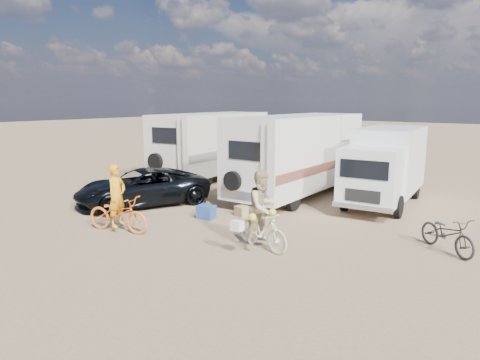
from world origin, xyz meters
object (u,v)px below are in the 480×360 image
Objects in this scene: rv_main at (297,156)px; rider_man at (117,201)px; rider_woman at (263,214)px; cooler at (206,212)px; rv_left at (211,146)px; dark_suv at (142,187)px; crate at (243,211)px; bike_man at (118,214)px; box_truck at (384,167)px; bike_woman at (262,230)px; bike_parked at (447,234)px.

rider_man is (-1.86, -7.29, -0.70)m from rv_main.
rider_woman is at bearing -69.01° from rv_main.
cooler is (1.16, 2.57, -0.69)m from rider_man.
rv_left reaches higher than cooler.
dark_suv is at bearing -129.15° from rv_main.
rv_left is at bearing 120.30° from cooler.
rv_left is at bearing 138.63° from crate.
bike_man is at bearing -0.00° from rider_man.
bike_man is at bearing -28.79° from dark_suv.
rider_woman reaches higher than dark_suv.
rv_left reaches higher than crate.
box_truck is at bearing -46.81° from bike_man.
rv_main is 6.56m from bike_woman.
dark_suv reaches higher than crate.
rv_left is at bearing 8.74° from rider_man.
crate is at bearing 43.78° from cooler.
box_truck reaches higher than dark_suv.
rider_man is 3.30× the size of cooler.
rider_woman reaches higher than crate.
bike_man is 4.04m from crate.
cooler is at bearing 24.44° from dark_suv.
box_truck reaches higher than rider_man.
rv_main reaches higher than box_truck.
bike_woman is 3.15× the size of cooler.
rv_main is 13.13× the size of cooler.
rv_left reaches higher than bike_man.
rv_left is 3.77× the size of bike_parked.
dark_suv is 2.77× the size of bike_woman.
bike_man is (-5.11, -7.92, -0.86)m from box_truck.
box_truck is at bearing 5.08° from rider_woman.
rider_woman reaches higher than bike_parked.
crate is at bearing -42.20° from bike_man.
rv_left is 10.46m from bike_woman.
rider_man is at bearing -122.89° from cooler.
box_truck reaches higher than bike_man.
bike_woman is at bearing -87.36° from bike_man.
cooler is (-3.06, 1.31, -0.30)m from bike_woman.
rv_left is 12.38m from bike_parked.
dark_suv is 2.64× the size of rider_man.
rider_woman is (-0.89, -6.66, -0.44)m from box_truck.
dark_suv is 6.28m from bike_woman.
crate is (5.37, -4.73, -1.42)m from rv_left.
bike_man is (1.92, -2.57, -0.13)m from dark_suv.
rv_left is 3.77× the size of rider_man.
rv_left is 7.30m from crate.
rv_main reaches higher than bike_parked.
rv_left is 12.44× the size of cooler.
bike_woman is (6.14, -1.31, -0.15)m from dark_suv.
cooler is at bearing 79.46° from rider_woman.
rv_main is 4.96m from cooler.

